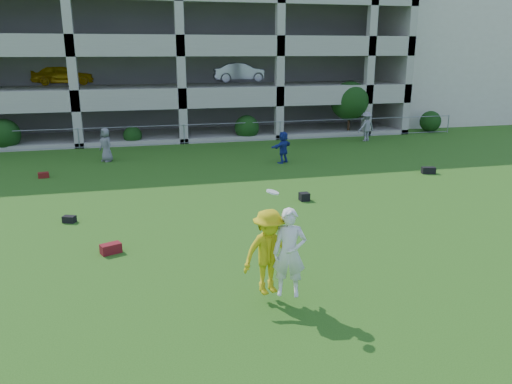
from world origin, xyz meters
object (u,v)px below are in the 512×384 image
object	(u,v)px
crate_d	(304,197)
parking_garage	(168,42)
bystander_f	(366,126)
frisbee_contest	(274,252)
stucco_building	(442,55)
bystander_d	(283,147)
bystander_c	(106,145)

from	to	relation	value
crate_d	parking_garage	distance (m)	22.52
bystander_f	frisbee_contest	xyz separation A→B (m)	(-11.22, -18.42, 0.31)
bystander_f	parking_garage	xyz separation A→B (m)	(-11.06, 10.37, 5.11)
parking_garage	stucco_building	bearing A→B (deg)	0.75
frisbee_contest	parking_garage	bearing A→B (deg)	89.68
bystander_f	bystander_d	bearing A→B (deg)	16.62
stucco_building	bystander_d	world-z (taller)	stucco_building
bystander_c	parking_garage	size ratio (longest dim) A/B	0.06
crate_d	bystander_c	bearing A→B (deg)	129.77
bystander_d	parking_garage	world-z (taller)	parking_garage
crate_d	bystander_f	bearing A→B (deg)	54.53
stucco_building	parking_garage	distance (m)	23.03
stucco_building	bystander_f	distance (m)	16.53
stucco_building	bystander_c	size ratio (longest dim) A/B	9.41
stucco_building	bystander_d	bearing A→B (deg)	-140.66
parking_garage	bystander_d	bearing A→B (deg)	-74.22
bystander_d	frisbee_contest	bearing A→B (deg)	35.02
bystander_d	bystander_f	xyz separation A→B (m)	(6.80, 4.69, 0.12)
bystander_d	parking_garage	size ratio (longest dim) A/B	0.05
bystander_c	crate_d	distance (m)	11.67
bystander_c	bystander_f	size ratio (longest dim) A/B	0.94
bystander_f	parking_garage	distance (m)	16.00
bystander_d	frisbee_contest	xyz separation A→B (m)	(-4.42, -13.73, 0.42)
bystander_f	frisbee_contest	bearing A→B (deg)	40.68
stucco_building	bystander_f	xyz separation A→B (m)	(-11.95, -10.67, -4.09)
bystander_f	bystander_c	bearing A→B (deg)	-9.89
crate_d	parking_garage	world-z (taller)	parking_garage
bystander_d	bystander_f	distance (m)	8.27
stucco_building	parking_garage	bearing A→B (deg)	-179.25
stucco_building	parking_garage	size ratio (longest dim) A/B	0.53
stucco_building	frisbee_contest	size ratio (longest dim) A/B	6.54
bystander_f	parking_garage	bearing A→B (deg)	-61.15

